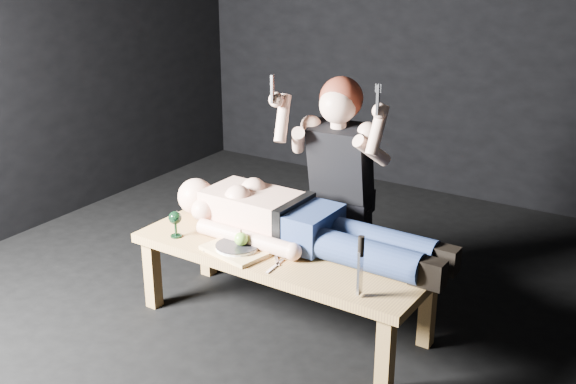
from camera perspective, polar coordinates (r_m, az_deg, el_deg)
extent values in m
plane|color=black|center=(3.67, 2.54, -12.38)|extent=(5.00, 5.00, 0.00)
plane|color=black|center=(5.43, 16.41, 14.49)|extent=(5.00, 0.00, 5.00)
cube|color=#AB853F|center=(3.72, -0.41, -7.83)|extent=(1.62, 0.64, 0.45)
cube|color=tan|center=(3.59, -4.20, -4.77)|extent=(0.37, 0.30, 0.02)
cylinder|color=white|center=(3.58, -4.21, -4.50)|extent=(0.26, 0.26, 0.02)
sphere|color=#5EAB33|center=(3.56, -3.87, -3.87)|extent=(0.07, 0.07, 0.07)
cube|color=#B2B2B7|center=(3.68, -6.32, -4.35)|extent=(0.05, 0.17, 0.01)
cube|color=#B2B2B7|center=(3.43, -1.06, -6.12)|extent=(0.03, 0.17, 0.01)
cube|color=#B2B2B7|center=(3.51, -0.97, -5.49)|extent=(0.12, 0.14, 0.01)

